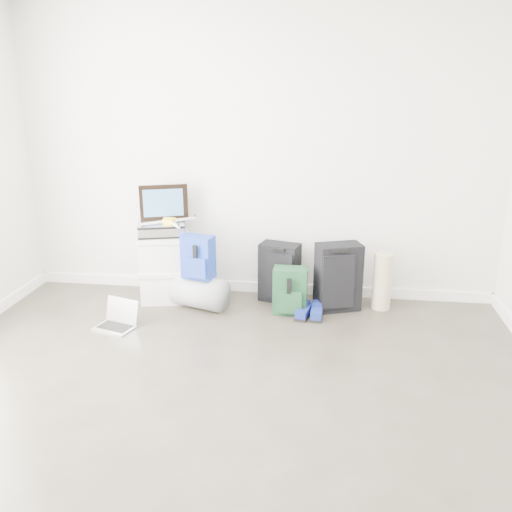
# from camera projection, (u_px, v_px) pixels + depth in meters

# --- Properties ---
(ground) EXTENTS (5.00, 5.00, 0.00)m
(ground) POSITION_uv_depth(u_px,v_px,m) (200.00, 455.00, 3.05)
(ground) COLOR #342F25
(ground) RESTS_ON ground
(room_envelope) EXTENTS (4.52, 5.02, 2.71)m
(room_envelope) POSITION_uv_depth(u_px,v_px,m) (189.00, 144.00, 2.53)
(room_envelope) COLOR silver
(room_envelope) RESTS_ON ground
(boxes_stack) EXTENTS (0.51, 0.45, 0.64)m
(boxes_stack) POSITION_uv_depth(u_px,v_px,m) (164.00, 268.00, 5.11)
(boxes_stack) COLOR silver
(boxes_stack) RESTS_ON ground
(briefcase) EXTENTS (0.48, 0.41, 0.12)m
(briefcase) POSITION_uv_depth(u_px,v_px,m) (162.00, 229.00, 4.99)
(briefcase) COLOR #B2B2B7
(briefcase) RESTS_ON boxes_stack
(painting) EXTENTS (0.43, 0.17, 0.33)m
(painting) POSITION_uv_depth(u_px,v_px,m) (164.00, 203.00, 5.01)
(painting) COLOR black
(painting) RESTS_ON briefcase
(drone) EXTENTS (0.44, 0.44, 0.05)m
(drone) POSITION_uv_depth(u_px,v_px,m) (169.00, 221.00, 4.94)
(drone) COLOR yellow
(drone) RESTS_ON briefcase
(duffel_bag) EXTENTS (0.56, 0.45, 0.30)m
(duffel_bag) POSITION_uv_depth(u_px,v_px,m) (200.00, 292.00, 4.98)
(duffel_bag) COLOR gray
(duffel_bag) RESTS_ON ground
(blue_backpack) EXTENTS (0.31, 0.25, 0.39)m
(blue_backpack) POSITION_uv_depth(u_px,v_px,m) (198.00, 258.00, 4.85)
(blue_backpack) COLOR #18259D
(blue_backpack) RESTS_ON duffel_bag
(large_suitcase) EXTENTS (0.40, 0.31, 0.56)m
(large_suitcase) POSITION_uv_depth(u_px,v_px,m) (279.00, 273.00, 5.10)
(large_suitcase) COLOR black
(large_suitcase) RESTS_ON ground
(green_backpack) EXTENTS (0.30, 0.22, 0.42)m
(green_backpack) POSITION_uv_depth(u_px,v_px,m) (290.00, 292.00, 4.85)
(green_backpack) COLOR #13361F
(green_backpack) RESTS_ON ground
(carry_on) EXTENTS (0.45, 0.37, 0.62)m
(carry_on) POSITION_uv_depth(u_px,v_px,m) (338.00, 277.00, 4.89)
(carry_on) COLOR black
(carry_on) RESTS_ON ground
(shoes) EXTENTS (0.25, 0.28, 0.09)m
(shoes) POSITION_uv_depth(u_px,v_px,m) (310.00, 312.00, 4.81)
(shoes) COLOR black
(shoes) RESTS_ON ground
(rolled_rug) EXTENTS (0.17, 0.17, 0.53)m
(rolled_rug) POSITION_uv_depth(u_px,v_px,m) (382.00, 281.00, 4.93)
(rolled_rug) COLOR tan
(rolled_rug) RESTS_ON ground
(laptop) EXTENTS (0.38, 0.32, 0.23)m
(laptop) POSITION_uv_depth(u_px,v_px,m) (118.00, 320.00, 4.62)
(laptop) COLOR silver
(laptop) RESTS_ON ground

